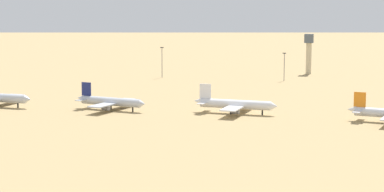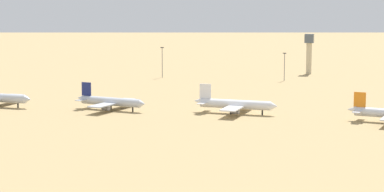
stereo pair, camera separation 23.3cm
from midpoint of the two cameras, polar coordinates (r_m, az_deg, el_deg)
ground at (r=249.57m, az=4.16°, el=-1.56°), size 4000.00×4000.00×0.00m
ridge_far_west at (r=1434.12m, az=-9.37°, el=7.60°), size 386.66×370.11×81.60m
parked_jet_navy_1 at (r=260.48m, az=-6.95°, el=-0.46°), size 30.75×26.30×10.21m
parked_jet_white_2 at (r=250.67m, az=3.59°, el=-0.70°), size 32.45×27.38×10.71m
control_tower at (r=401.21m, az=9.83°, el=3.86°), size 5.20×5.20×23.36m
light_pole_west at (r=375.56m, az=-2.57°, el=3.04°), size 1.80×0.50×16.98m
light_pole_mid at (r=362.62m, az=7.78°, el=2.65°), size 1.80×0.50×14.96m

